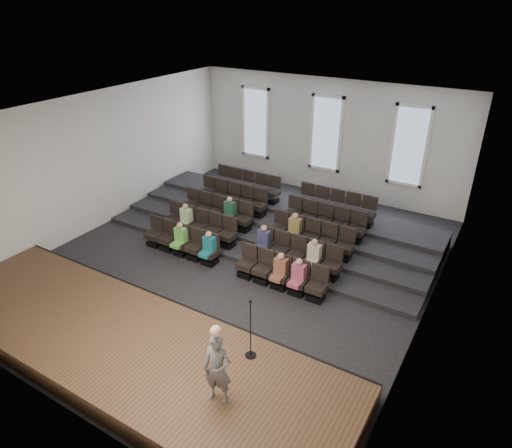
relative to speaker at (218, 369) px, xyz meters
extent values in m
plane|color=black|center=(-3.09, 5.42, -1.32)|extent=(14.00, 14.00, 0.00)
cube|color=white|center=(-3.09, 5.42, 3.69)|extent=(12.00, 14.00, 0.02)
cube|color=silver|center=(-3.09, 12.44, 1.18)|extent=(12.00, 0.04, 5.00)
cube|color=silver|center=(-3.09, -1.60, 1.18)|extent=(12.00, 0.04, 5.00)
cube|color=silver|center=(-9.11, 5.42, 1.18)|extent=(0.04, 14.00, 5.00)
cube|color=silver|center=(2.93, 5.42, 1.18)|extent=(0.04, 14.00, 5.00)
cube|color=#4D3721|center=(-3.09, 0.32, -1.07)|extent=(11.80, 3.60, 0.50)
cube|color=black|center=(-3.09, 2.09, -1.07)|extent=(11.80, 0.06, 0.52)
cube|color=black|center=(-3.09, 7.74, -1.24)|extent=(11.80, 4.80, 0.15)
cube|color=black|center=(-3.09, 8.27, -1.17)|extent=(11.80, 3.75, 0.30)
cube|color=black|center=(-3.09, 8.79, -1.09)|extent=(11.80, 2.70, 0.45)
cube|color=black|center=(-3.09, 9.32, -1.02)|extent=(11.80, 1.65, 0.60)
cube|color=black|center=(-6.21, 4.82, -1.22)|extent=(0.47, 0.43, 0.20)
cube|color=black|center=(-6.21, 4.82, -0.91)|extent=(0.55, 0.50, 0.19)
cube|color=black|center=(-6.21, 5.03, -0.50)|extent=(0.55, 0.08, 0.50)
cube|color=black|center=(-5.61, 4.82, -1.22)|extent=(0.47, 0.43, 0.20)
cube|color=black|center=(-5.61, 4.82, -0.91)|extent=(0.55, 0.50, 0.19)
cube|color=black|center=(-5.61, 5.03, -0.50)|extent=(0.55, 0.08, 0.50)
cube|color=black|center=(-5.01, 4.82, -1.22)|extent=(0.47, 0.43, 0.20)
cube|color=black|center=(-5.01, 4.82, -0.91)|extent=(0.55, 0.50, 0.19)
cube|color=black|center=(-5.01, 5.03, -0.50)|extent=(0.55, 0.08, 0.50)
cube|color=black|center=(-4.41, 4.82, -1.22)|extent=(0.47, 0.43, 0.20)
cube|color=black|center=(-4.41, 4.82, -0.91)|extent=(0.55, 0.50, 0.19)
cube|color=black|center=(-4.41, 5.03, -0.50)|extent=(0.55, 0.08, 0.50)
cube|color=black|center=(-3.81, 4.82, -1.22)|extent=(0.47, 0.43, 0.20)
cube|color=black|center=(-3.81, 4.82, -0.91)|extent=(0.55, 0.50, 0.19)
cube|color=black|center=(-3.81, 5.03, -0.50)|extent=(0.55, 0.08, 0.50)
cube|color=black|center=(-2.36, 4.82, -1.22)|extent=(0.47, 0.43, 0.20)
cube|color=black|center=(-2.36, 4.82, -0.91)|extent=(0.55, 0.50, 0.19)
cube|color=black|center=(-2.36, 5.03, -0.50)|extent=(0.55, 0.08, 0.50)
cube|color=black|center=(-1.76, 4.82, -1.22)|extent=(0.47, 0.43, 0.20)
cube|color=black|center=(-1.76, 4.82, -0.91)|extent=(0.55, 0.50, 0.19)
cube|color=black|center=(-1.76, 5.03, -0.50)|extent=(0.55, 0.08, 0.50)
cube|color=black|center=(-1.16, 4.82, -1.22)|extent=(0.47, 0.43, 0.20)
cube|color=black|center=(-1.16, 4.82, -0.91)|extent=(0.55, 0.50, 0.19)
cube|color=black|center=(-1.16, 5.03, -0.50)|extent=(0.55, 0.08, 0.50)
cube|color=black|center=(-0.56, 4.82, -1.22)|extent=(0.47, 0.43, 0.20)
cube|color=black|center=(-0.56, 4.82, -0.91)|extent=(0.55, 0.50, 0.19)
cube|color=black|center=(-0.56, 5.03, -0.50)|extent=(0.55, 0.08, 0.50)
cube|color=black|center=(0.04, 4.82, -1.22)|extent=(0.47, 0.43, 0.20)
cube|color=black|center=(0.04, 4.82, -0.91)|extent=(0.55, 0.50, 0.19)
cube|color=black|center=(0.04, 5.03, -0.50)|extent=(0.55, 0.08, 0.50)
cube|color=black|center=(-6.21, 5.87, -1.07)|extent=(0.47, 0.43, 0.20)
cube|color=black|center=(-6.21, 5.87, -0.76)|extent=(0.55, 0.50, 0.19)
cube|color=black|center=(-6.21, 6.08, -0.35)|extent=(0.55, 0.08, 0.50)
cube|color=black|center=(-5.61, 5.87, -1.07)|extent=(0.47, 0.43, 0.20)
cube|color=black|center=(-5.61, 5.87, -0.76)|extent=(0.55, 0.50, 0.19)
cube|color=black|center=(-5.61, 6.08, -0.35)|extent=(0.55, 0.08, 0.50)
cube|color=black|center=(-5.01, 5.87, -1.07)|extent=(0.47, 0.43, 0.20)
cube|color=black|center=(-5.01, 5.87, -0.76)|extent=(0.55, 0.50, 0.19)
cube|color=black|center=(-5.01, 6.08, -0.35)|extent=(0.55, 0.08, 0.50)
cube|color=black|center=(-4.41, 5.87, -1.07)|extent=(0.47, 0.43, 0.20)
cube|color=black|center=(-4.41, 5.87, -0.76)|extent=(0.55, 0.50, 0.19)
cube|color=black|center=(-4.41, 6.08, -0.35)|extent=(0.55, 0.08, 0.50)
cube|color=black|center=(-3.81, 5.87, -1.07)|extent=(0.47, 0.43, 0.20)
cube|color=black|center=(-3.81, 5.87, -0.76)|extent=(0.55, 0.50, 0.19)
cube|color=black|center=(-3.81, 6.08, -0.35)|extent=(0.55, 0.08, 0.50)
cube|color=black|center=(-2.36, 5.87, -1.07)|extent=(0.47, 0.43, 0.20)
cube|color=black|center=(-2.36, 5.87, -0.76)|extent=(0.55, 0.50, 0.19)
cube|color=black|center=(-2.36, 6.08, -0.35)|extent=(0.55, 0.08, 0.50)
cube|color=black|center=(-1.76, 5.87, -1.07)|extent=(0.47, 0.43, 0.20)
cube|color=black|center=(-1.76, 5.87, -0.76)|extent=(0.55, 0.50, 0.19)
cube|color=black|center=(-1.76, 6.08, -0.35)|extent=(0.55, 0.08, 0.50)
cube|color=black|center=(-1.16, 5.87, -1.07)|extent=(0.47, 0.43, 0.20)
cube|color=black|center=(-1.16, 5.87, -0.76)|extent=(0.55, 0.50, 0.19)
cube|color=black|center=(-1.16, 6.08, -0.35)|extent=(0.55, 0.08, 0.50)
cube|color=black|center=(-0.56, 5.87, -1.07)|extent=(0.47, 0.43, 0.20)
cube|color=black|center=(-0.56, 5.87, -0.76)|extent=(0.55, 0.50, 0.19)
cube|color=black|center=(-0.56, 6.08, -0.35)|extent=(0.55, 0.08, 0.50)
cube|color=black|center=(0.04, 5.87, -1.07)|extent=(0.47, 0.43, 0.20)
cube|color=black|center=(0.04, 5.87, -0.76)|extent=(0.55, 0.50, 0.19)
cube|color=black|center=(0.04, 6.08, -0.35)|extent=(0.55, 0.08, 0.50)
cube|color=black|center=(-6.21, 6.92, -0.92)|extent=(0.47, 0.42, 0.20)
cube|color=black|center=(-6.21, 6.92, -0.61)|extent=(0.55, 0.50, 0.19)
cube|color=black|center=(-6.21, 7.13, -0.20)|extent=(0.55, 0.08, 0.50)
cube|color=black|center=(-5.61, 6.92, -0.92)|extent=(0.47, 0.42, 0.20)
cube|color=black|center=(-5.61, 6.92, -0.61)|extent=(0.55, 0.50, 0.19)
cube|color=black|center=(-5.61, 7.13, -0.20)|extent=(0.55, 0.08, 0.50)
cube|color=black|center=(-5.01, 6.92, -0.92)|extent=(0.47, 0.42, 0.20)
cube|color=black|center=(-5.01, 6.92, -0.61)|extent=(0.55, 0.50, 0.19)
cube|color=black|center=(-5.01, 7.13, -0.20)|extent=(0.55, 0.08, 0.50)
cube|color=black|center=(-4.41, 6.92, -0.92)|extent=(0.47, 0.42, 0.20)
cube|color=black|center=(-4.41, 6.92, -0.61)|extent=(0.55, 0.50, 0.19)
cube|color=black|center=(-4.41, 7.13, -0.20)|extent=(0.55, 0.08, 0.50)
cube|color=black|center=(-3.81, 6.92, -0.92)|extent=(0.47, 0.42, 0.20)
cube|color=black|center=(-3.81, 6.92, -0.61)|extent=(0.55, 0.50, 0.19)
cube|color=black|center=(-3.81, 7.13, -0.20)|extent=(0.55, 0.08, 0.50)
cube|color=black|center=(-2.36, 6.92, -0.92)|extent=(0.47, 0.42, 0.20)
cube|color=black|center=(-2.36, 6.92, -0.61)|extent=(0.55, 0.50, 0.19)
cube|color=black|center=(-2.36, 7.13, -0.20)|extent=(0.55, 0.08, 0.50)
cube|color=black|center=(-1.76, 6.92, -0.92)|extent=(0.47, 0.42, 0.20)
cube|color=black|center=(-1.76, 6.92, -0.61)|extent=(0.55, 0.50, 0.19)
cube|color=black|center=(-1.76, 7.13, -0.20)|extent=(0.55, 0.08, 0.50)
cube|color=black|center=(-1.16, 6.92, -0.92)|extent=(0.47, 0.42, 0.20)
cube|color=black|center=(-1.16, 6.92, -0.61)|extent=(0.55, 0.50, 0.19)
cube|color=black|center=(-1.16, 7.13, -0.20)|extent=(0.55, 0.08, 0.50)
cube|color=black|center=(-0.56, 6.92, -0.92)|extent=(0.47, 0.42, 0.20)
cube|color=black|center=(-0.56, 6.92, -0.61)|extent=(0.55, 0.50, 0.19)
cube|color=black|center=(-0.56, 7.13, -0.20)|extent=(0.55, 0.08, 0.50)
cube|color=black|center=(0.04, 6.92, -0.92)|extent=(0.47, 0.42, 0.20)
cube|color=black|center=(0.04, 6.92, -0.61)|extent=(0.55, 0.50, 0.19)
cube|color=black|center=(0.04, 7.13, -0.20)|extent=(0.55, 0.08, 0.50)
cube|color=black|center=(-6.21, 7.97, -0.77)|extent=(0.47, 0.42, 0.20)
cube|color=black|center=(-6.21, 7.97, -0.46)|extent=(0.55, 0.50, 0.19)
cube|color=black|center=(-6.21, 8.18, -0.05)|extent=(0.55, 0.08, 0.50)
cube|color=black|center=(-5.61, 7.97, -0.77)|extent=(0.47, 0.42, 0.20)
cube|color=black|center=(-5.61, 7.97, -0.46)|extent=(0.55, 0.50, 0.19)
cube|color=black|center=(-5.61, 8.18, -0.05)|extent=(0.55, 0.08, 0.50)
cube|color=black|center=(-5.01, 7.97, -0.77)|extent=(0.47, 0.42, 0.20)
cube|color=black|center=(-5.01, 7.97, -0.46)|extent=(0.55, 0.50, 0.19)
cube|color=black|center=(-5.01, 8.18, -0.05)|extent=(0.55, 0.08, 0.50)
cube|color=black|center=(-4.41, 7.97, -0.77)|extent=(0.47, 0.42, 0.20)
cube|color=black|center=(-4.41, 7.97, -0.46)|extent=(0.55, 0.50, 0.19)
cube|color=black|center=(-4.41, 8.18, -0.05)|extent=(0.55, 0.08, 0.50)
cube|color=black|center=(-3.81, 7.97, -0.77)|extent=(0.47, 0.42, 0.20)
cube|color=black|center=(-3.81, 7.97, -0.46)|extent=(0.55, 0.50, 0.19)
cube|color=black|center=(-3.81, 8.18, -0.05)|extent=(0.55, 0.08, 0.50)
cube|color=black|center=(-2.36, 7.97, -0.77)|extent=(0.47, 0.42, 0.20)
cube|color=black|center=(-2.36, 7.97, -0.46)|extent=(0.55, 0.50, 0.19)
cube|color=black|center=(-2.36, 8.18, -0.05)|extent=(0.55, 0.08, 0.50)
cube|color=black|center=(-1.76, 7.97, -0.77)|extent=(0.47, 0.42, 0.20)
cube|color=black|center=(-1.76, 7.97, -0.46)|extent=(0.55, 0.50, 0.19)
cube|color=black|center=(-1.76, 8.18, -0.05)|extent=(0.55, 0.08, 0.50)
cube|color=black|center=(-1.16, 7.97, -0.77)|extent=(0.47, 0.42, 0.20)
cube|color=black|center=(-1.16, 7.97, -0.46)|extent=(0.55, 0.50, 0.19)
cube|color=black|center=(-1.16, 8.18, -0.05)|extent=(0.55, 0.08, 0.50)
cube|color=black|center=(-0.56, 7.97, -0.77)|extent=(0.47, 0.42, 0.20)
cube|color=black|center=(-0.56, 7.97, -0.46)|extent=(0.55, 0.50, 0.19)
cube|color=black|center=(-0.56, 8.18, -0.05)|extent=(0.55, 0.08, 0.50)
cube|color=black|center=(0.04, 7.97, -0.77)|extent=(0.47, 0.42, 0.20)
cube|color=black|center=(0.04, 7.97, -0.46)|extent=(0.55, 0.50, 0.19)
cube|color=black|center=(0.04, 8.18, -0.05)|extent=(0.55, 0.08, 0.50)
cube|color=black|center=(-6.21, 9.02, -0.62)|extent=(0.47, 0.42, 0.20)
cube|color=black|center=(-6.21, 9.02, -0.31)|extent=(0.55, 0.50, 0.19)
cube|color=black|center=(-6.21, 9.23, 0.10)|extent=(0.55, 0.08, 0.50)
cube|color=black|center=(-5.61, 9.02, -0.62)|extent=(0.47, 0.42, 0.20)
cube|color=black|center=(-5.61, 9.02, -0.31)|extent=(0.55, 0.50, 0.19)
cube|color=black|center=(-5.61, 9.23, 0.10)|extent=(0.55, 0.08, 0.50)
cube|color=black|center=(-5.01, 9.02, -0.62)|extent=(0.47, 0.42, 0.20)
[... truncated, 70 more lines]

